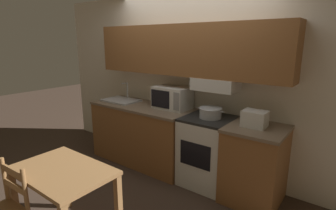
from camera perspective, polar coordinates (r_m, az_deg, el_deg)
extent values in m
plane|color=#3D2D23|center=(4.19, 4.31, -12.55)|extent=(16.00, 16.00, 0.00)
cube|color=silver|center=(3.82, 4.86, 4.98)|extent=(5.28, 0.05, 2.55)
cube|color=brown|center=(3.63, 3.42, 11.84)|extent=(2.88, 0.32, 0.68)
cube|color=silver|center=(3.42, 10.30, 4.46)|extent=(0.57, 0.34, 0.16)
cube|color=brown|center=(4.13, -5.49, -6.40)|extent=(1.62, 0.66, 0.87)
cube|color=#75604C|center=(4.00, -5.64, -0.27)|extent=(1.64, 0.68, 0.04)
cube|color=brown|center=(3.30, 18.25, -12.43)|extent=(0.63, 0.66, 0.87)
cube|color=#75604C|center=(3.14, 18.87, -4.93)|extent=(0.65, 0.68, 0.04)
cube|color=silver|center=(3.53, 8.55, -10.02)|extent=(0.60, 0.63, 0.88)
cube|color=black|center=(3.38, 8.82, -2.94)|extent=(0.60, 0.63, 0.03)
cube|color=black|center=(3.26, 5.88, -10.82)|extent=(0.42, 0.01, 0.31)
cylinder|color=black|center=(3.33, 5.76, -2.88)|extent=(0.08, 0.08, 0.01)
cylinder|color=black|center=(3.21, 9.89, -3.68)|extent=(0.08, 0.08, 0.01)
cylinder|color=black|center=(3.54, 7.87, -1.93)|extent=(0.08, 0.08, 0.01)
cylinder|color=black|center=(3.43, 11.82, -2.65)|extent=(0.08, 0.08, 0.01)
cylinder|color=#B7BABF|center=(3.34, 9.23, -1.71)|extent=(0.28, 0.28, 0.13)
torus|color=#B7BABF|center=(3.33, 9.27, -0.70)|extent=(0.29, 0.29, 0.01)
cylinder|color=#B7BABF|center=(3.41, 6.89, -0.66)|extent=(0.05, 0.01, 0.01)
cylinder|color=#B7BABF|center=(3.27, 11.71, -1.48)|extent=(0.05, 0.01, 0.01)
cube|color=silver|center=(3.75, 0.96, 1.63)|extent=(0.51, 0.35, 0.32)
cube|color=black|center=(3.66, -1.73, 1.32)|extent=(0.32, 0.01, 0.25)
cube|color=gray|center=(3.50, 1.81, 0.74)|extent=(0.09, 0.01, 0.25)
cube|color=silver|center=(3.12, 18.34, -2.86)|extent=(0.26, 0.21, 0.18)
cube|color=black|center=(3.15, 16.03, -1.98)|extent=(0.01, 0.02, 0.02)
cube|color=black|center=(3.12, 16.87, -1.04)|extent=(0.04, 0.15, 0.01)
cube|color=black|center=(3.10, 17.93, -1.20)|extent=(0.04, 0.15, 0.01)
cube|color=black|center=(3.09, 19.00, -1.37)|extent=(0.04, 0.15, 0.01)
cube|color=black|center=(3.07, 20.08, -1.55)|extent=(0.04, 0.15, 0.01)
cube|color=#B7BABF|center=(4.31, -10.19, 1.02)|extent=(0.58, 0.40, 0.02)
cube|color=#4C4F54|center=(4.29, -10.39, 1.02)|extent=(0.49, 0.30, 0.01)
cylinder|color=#B7BABF|center=(4.38, -8.83, 3.16)|extent=(0.02, 0.02, 0.26)
cylinder|color=#B7BABF|center=(4.32, -9.46, 4.72)|extent=(0.02, 0.12, 0.02)
cube|color=#9E7042|center=(2.65, -22.02, -13.14)|extent=(0.94, 0.62, 0.04)
cube|color=#9E7042|center=(3.06, -30.35, -17.91)|extent=(0.06, 0.06, 0.69)
cube|color=#9E7042|center=(3.26, -21.36, -14.90)|extent=(0.06, 0.06, 0.69)
cube|color=#9E7042|center=(2.66, -10.69, -21.23)|extent=(0.06, 0.06, 0.69)
cylinder|color=#9E7042|center=(2.83, -31.98, -13.45)|extent=(0.04, 0.04, 0.40)
cylinder|color=#9E7042|center=(2.55, -28.65, -16.06)|extent=(0.04, 0.04, 0.40)
cube|color=#9E7042|center=(2.64, -30.73, -12.37)|extent=(0.34, 0.04, 0.06)
cube|color=#9E7042|center=(2.70, -30.36, -15.07)|extent=(0.34, 0.04, 0.06)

